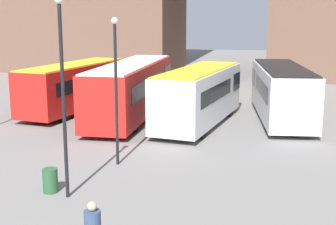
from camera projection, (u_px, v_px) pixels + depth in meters
The scene contains 7 objects.
bus_0 at pixel (76, 85), 30.11m from camera, with size 3.66×9.93×3.04m.
bus_1 at pixel (132, 87), 28.27m from camera, with size 3.26×12.32×3.27m.
bus_2 at pixel (200, 94), 26.15m from camera, with size 3.73×9.50×3.17m.
bus_3 at pixel (281, 91), 27.48m from camera, with size 3.96×10.23×3.16m.
lamp_post_0 at pixel (116, 80), 18.63m from camera, with size 0.28×0.28×5.97m.
lamp_post_1 at pixel (63, 84), 15.06m from camera, with size 0.28×0.28×6.64m.
trash_bin at pixel (50, 180), 16.17m from camera, with size 0.52×0.52×0.85m.
Camera 1 is at (6.24, -6.97, 5.99)m, focal length 50.00 mm.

